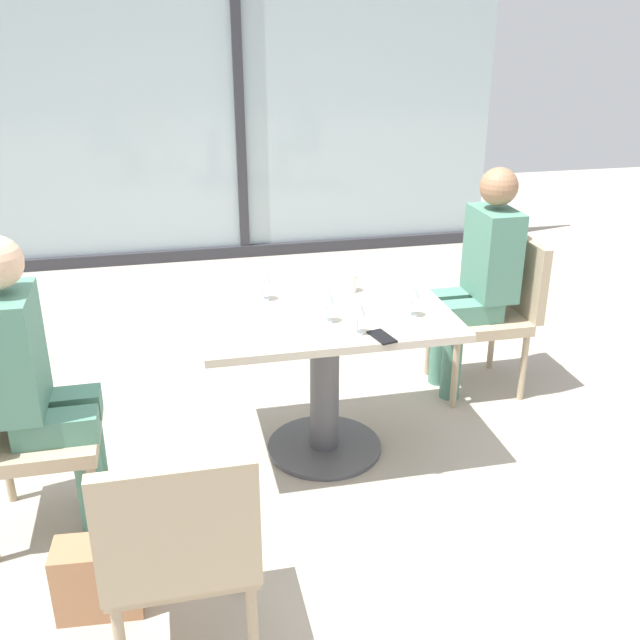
{
  "coord_description": "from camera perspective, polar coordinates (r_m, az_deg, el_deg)",
  "views": [
    {
      "loc": [
        -0.68,
        -2.99,
        1.99
      ],
      "look_at": [
        0.0,
        0.1,
        0.65
      ],
      "focal_mm": 40.77,
      "sensor_mm": 36.0,
      "label": 1
    }
  ],
  "objects": [
    {
      "name": "chair_front_left",
      "position": [
        2.36,
        -10.94,
        -16.84
      ],
      "size": [
        0.46,
        0.5,
        0.87
      ],
      "color": "tan",
      "rests_on": "ground_plane"
    },
    {
      "name": "wine_glass_1",
      "position": [
        3.42,
        -4.5,
        3.65
      ],
      "size": [
        0.07,
        0.07,
        0.18
      ],
      "color": "silver",
      "rests_on": "dining_table_main"
    },
    {
      "name": "chair_side_end",
      "position": [
        3.14,
        -23.07,
        -7.47
      ],
      "size": [
        0.5,
        0.46,
        0.87
      ],
      "color": "tan",
      "rests_on": "ground_plane"
    },
    {
      "name": "coffee_cup",
      "position": [
        3.55,
        2.3,
        2.95
      ],
      "size": [
        0.08,
        0.08,
        0.09
      ],
      "primitive_type": "cylinder",
      "color": "white",
      "rests_on": "dining_table_main"
    },
    {
      "name": "cell_phone_on_table",
      "position": [
        3.06,
        4.88,
        -1.31
      ],
      "size": [
        0.1,
        0.16,
        0.01
      ],
      "primitive_type": "cube",
      "rotation": [
        0.0,
        0.0,
        0.23
      ],
      "color": "black",
      "rests_on": "dining_table_main"
    },
    {
      "name": "wine_glass_2",
      "position": [
        3.25,
        7.23,
        2.48
      ],
      "size": [
        0.07,
        0.07,
        0.18
      ],
      "color": "silver",
      "rests_on": "dining_table_main"
    },
    {
      "name": "wine_glass_0",
      "position": [
        3.04,
        2.96,
        1.19
      ],
      "size": [
        0.07,
        0.07,
        0.18
      ],
      "color": "silver",
      "rests_on": "dining_table_main"
    },
    {
      "name": "dining_table_main",
      "position": [
        3.4,
        0.36,
        -2.68
      ],
      "size": [
        1.14,
        0.78,
        0.73
      ],
      "color": "#BCB29E",
      "rests_on": "ground_plane"
    },
    {
      "name": "ground_plane",
      "position": [
        3.65,
        0.34,
        -10.04
      ],
      "size": [
        12.0,
        12.0,
        0.0
      ],
      "primitive_type": "plane",
      "color": "#A89E8E"
    },
    {
      "name": "wine_glass_3",
      "position": [
        3.16,
        0.5,
        2.05
      ],
      "size": [
        0.07,
        0.07,
        0.18
      ],
      "color": "silver",
      "rests_on": "dining_table_main"
    },
    {
      "name": "handbag_0",
      "position": [
        2.85,
        -16.95,
        -18.76
      ],
      "size": [
        0.31,
        0.18,
        0.28
      ],
      "primitive_type": "cube",
      "rotation": [
        0.0,
        0.0,
        -0.08
      ],
      "color": "#A3704C",
      "rests_on": "ground_plane"
    },
    {
      "name": "person_far_right",
      "position": [
        4.03,
        12.48,
        3.74
      ],
      "size": [
        0.39,
        0.34,
        1.26
      ],
      "color": "#4C7F6B",
      "rests_on": "ground_plane"
    },
    {
      "name": "person_side_end",
      "position": [
        3.03,
        -21.63,
        -4.01
      ],
      "size": [
        0.39,
        0.34,
        1.26
      ],
      "color": "#4C7F6B",
      "rests_on": "ground_plane"
    },
    {
      "name": "chair_far_right",
      "position": [
        4.14,
        13.61,
        1.17
      ],
      "size": [
        0.5,
        0.46,
        0.87
      ],
      "color": "tan",
      "rests_on": "ground_plane"
    },
    {
      "name": "window_wall_backdrop",
      "position": [
        6.27,
        -6.36,
        15.7
      ],
      "size": [
        4.43,
        0.1,
        2.7
      ],
      "color": "#A4B7BC",
      "rests_on": "ground_plane"
    }
  ]
}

